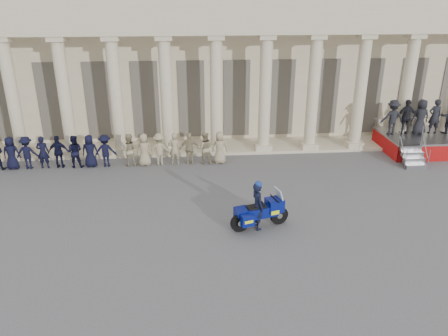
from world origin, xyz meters
The scene contains 6 objects.
ground centered at (0.00, 0.00, 0.00)m, with size 90.00×90.00×0.00m, color #4D4D50.
building centered at (0.00, 14.74, 4.52)m, with size 40.00×12.50×9.00m.
officer_rank centered at (-6.79, 6.45, 0.84)m, with size 17.30×0.64×1.68m.
reviewing_stand centered at (12.89, 7.48, 1.65)m, with size 5.25×4.40×2.88m.
motorcycle centered at (2.44, -0.32, 0.65)m, with size 2.30×1.24×1.51m.
rider centered at (2.31, -0.35, 0.96)m, with size 0.62×0.77×1.94m.
Camera 1 is at (-0.07, -14.69, 8.41)m, focal length 35.00 mm.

